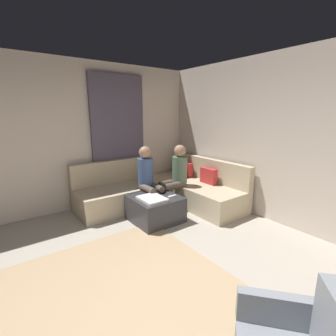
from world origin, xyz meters
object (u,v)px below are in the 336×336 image
(person_on_couch_back, at_px, (176,174))
(ottoman, at_px, (155,209))
(game_remote, at_px, (172,196))
(sectional_couch, at_px, (165,190))
(person_on_couch_side, at_px, (148,177))
(coffee_mug, at_px, (157,189))

(person_on_couch_back, bearing_deg, ottoman, 111.46)
(game_remote, bearing_deg, sectional_couch, 153.42)
(ottoman, bearing_deg, person_on_couch_side, 163.32)
(coffee_mug, height_order, person_on_couch_back, person_on_couch_back)
(coffee_mug, bearing_deg, person_on_couch_side, -157.28)
(ottoman, xyz_separation_m, coffee_mug, (-0.22, 0.18, 0.26))
(coffee_mug, bearing_deg, person_on_couch_back, 93.46)
(coffee_mug, distance_m, game_remote, 0.40)
(person_on_couch_back, bearing_deg, game_remote, 136.27)
(coffee_mug, bearing_deg, game_remote, 5.71)
(ottoman, height_order, person_on_couch_back, person_on_couch_back)
(sectional_couch, bearing_deg, person_on_couch_side, -72.20)
(sectional_couch, distance_m, game_remote, 0.80)
(ottoman, relative_size, game_remote, 5.07)
(coffee_mug, bearing_deg, ottoman, -39.29)
(sectional_couch, relative_size, ottoman, 3.36)
(sectional_couch, distance_m, ottoman, 0.78)
(person_on_couch_side, bearing_deg, sectional_couch, -162.20)
(game_remote, height_order, person_on_couch_back, person_on_couch_back)
(coffee_mug, xyz_separation_m, person_on_couch_back, (-0.03, 0.45, 0.19))
(coffee_mug, relative_size, game_remote, 0.63)
(sectional_couch, height_order, game_remote, sectional_couch)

